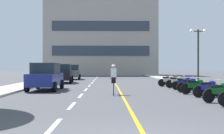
% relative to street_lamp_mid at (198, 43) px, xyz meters
% --- Properties ---
extents(ground_plane, '(140.00, 140.00, 0.00)m').
position_rel_street_lamp_mid_xyz_m(ground_plane, '(-7.13, 2.62, -3.54)').
color(ground_plane, '#47474C').
extents(curb_left, '(2.40, 72.00, 0.12)m').
position_rel_street_lamp_mid_xyz_m(curb_left, '(-14.33, 5.62, -3.48)').
color(curb_left, '#B7B2A8').
rests_on(curb_left, ground).
extents(curb_right, '(2.40, 72.00, 0.12)m').
position_rel_street_lamp_mid_xyz_m(curb_right, '(0.07, 5.62, -3.48)').
color(curb_right, '#B7B2A8').
rests_on(curb_right, ground).
extents(lane_dash_0, '(0.14, 2.20, 0.01)m').
position_rel_street_lamp_mid_xyz_m(lane_dash_0, '(-9.13, -16.38, -3.54)').
color(lane_dash_0, silver).
rests_on(lane_dash_0, ground).
extents(lane_dash_1, '(0.14, 2.20, 0.01)m').
position_rel_street_lamp_mid_xyz_m(lane_dash_1, '(-9.13, -12.38, -3.54)').
color(lane_dash_1, silver).
rests_on(lane_dash_1, ground).
extents(lane_dash_2, '(0.14, 2.20, 0.01)m').
position_rel_street_lamp_mid_xyz_m(lane_dash_2, '(-9.13, -8.38, -3.54)').
color(lane_dash_2, silver).
rests_on(lane_dash_2, ground).
extents(lane_dash_3, '(0.14, 2.20, 0.01)m').
position_rel_street_lamp_mid_xyz_m(lane_dash_3, '(-9.13, -4.38, -3.54)').
color(lane_dash_3, silver).
rests_on(lane_dash_3, ground).
extents(lane_dash_4, '(0.14, 2.20, 0.01)m').
position_rel_street_lamp_mid_xyz_m(lane_dash_4, '(-9.13, -0.38, -3.54)').
color(lane_dash_4, silver).
rests_on(lane_dash_4, ground).
extents(lane_dash_5, '(0.14, 2.20, 0.01)m').
position_rel_street_lamp_mid_xyz_m(lane_dash_5, '(-9.13, 3.62, -3.54)').
color(lane_dash_5, silver).
rests_on(lane_dash_5, ground).
extents(lane_dash_6, '(0.14, 2.20, 0.01)m').
position_rel_street_lamp_mid_xyz_m(lane_dash_6, '(-9.13, 7.62, -3.54)').
color(lane_dash_6, silver).
rests_on(lane_dash_6, ground).
extents(lane_dash_7, '(0.14, 2.20, 0.01)m').
position_rel_street_lamp_mid_xyz_m(lane_dash_7, '(-9.13, 11.62, -3.54)').
color(lane_dash_7, silver).
rests_on(lane_dash_7, ground).
extents(lane_dash_8, '(0.14, 2.20, 0.01)m').
position_rel_street_lamp_mid_xyz_m(lane_dash_8, '(-9.13, 15.62, -3.54)').
color(lane_dash_8, silver).
rests_on(lane_dash_8, ground).
extents(lane_dash_9, '(0.14, 2.20, 0.01)m').
position_rel_street_lamp_mid_xyz_m(lane_dash_9, '(-9.13, 19.62, -3.54)').
color(lane_dash_9, silver).
rests_on(lane_dash_9, ground).
extents(lane_dash_10, '(0.14, 2.20, 0.01)m').
position_rel_street_lamp_mid_xyz_m(lane_dash_10, '(-9.13, 23.62, -3.54)').
color(lane_dash_10, silver).
rests_on(lane_dash_10, ground).
extents(lane_dash_11, '(0.14, 2.20, 0.01)m').
position_rel_street_lamp_mid_xyz_m(lane_dash_11, '(-9.13, 27.62, -3.54)').
color(lane_dash_11, silver).
rests_on(lane_dash_11, ground).
extents(centre_line_yellow, '(0.12, 66.00, 0.01)m').
position_rel_street_lamp_mid_xyz_m(centre_line_yellow, '(-6.88, 5.62, -3.54)').
color(centre_line_yellow, gold).
rests_on(centre_line_yellow, ground).
extents(office_building, '(20.50, 8.35, 14.65)m').
position_rel_street_lamp_mid_xyz_m(office_building, '(-8.71, 30.74, 3.78)').
color(office_building, '#9E998E').
rests_on(office_building, ground).
extents(street_lamp_mid, '(1.46, 0.36, 4.62)m').
position_rel_street_lamp_mid_xyz_m(street_lamp_mid, '(0.00, 0.00, 0.00)').
color(street_lamp_mid, black).
rests_on(street_lamp_mid, curb_right).
extents(parked_car_near, '(1.94, 4.21, 1.82)m').
position_rel_street_lamp_mid_xyz_m(parked_car_near, '(-11.79, -4.77, -2.63)').
color(parked_car_near, black).
rests_on(parked_car_near, ground).
extents(parked_car_mid, '(2.13, 4.30, 1.82)m').
position_rel_street_lamp_mid_xyz_m(parked_car_mid, '(-11.97, 3.74, -2.63)').
color(parked_car_mid, black).
rests_on(parked_car_mid, ground).
extents(parked_car_far, '(2.13, 4.30, 1.82)m').
position_rel_street_lamp_mid_xyz_m(parked_car_far, '(-11.94, 11.54, -2.63)').
color(parked_car_far, black).
rests_on(parked_car_far, ground).
extents(motorcycle_2, '(1.66, 0.72, 0.92)m').
position_rel_street_lamp_mid_xyz_m(motorcycle_2, '(-2.75, -11.42, -3.07)').
color(motorcycle_2, black).
rests_on(motorcycle_2, ground).
extents(motorcycle_3, '(1.70, 0.60, 0.92)m').
position_rel_street_lamp_mid_xyz_m(motorcycle_3, '(-2.48, -9.30, -3.07)').
color(motorcycle_3, black).
rests_on(motorcycle_3, ground).
extents(motorcycle_4, '(1.70, 0.60, 0.92)m').
position_rel_street_lamp_mid_xyz_m(motorcycle_4, '(-2.67, -7.85, -3.07)').
color(motorcycle_4, black).
rests_on(motorcycle_4, ground).
extents(motorcycle_5, '(1.69, 0.60, 0.92)m').
position_rel_street_lamp_mid_xyz_m(motorcycle_5, '(-2.60, -6.41, -3.07)').
color(motorcycle_5, black).
rests_on(motorcycle_5, ground).
extents(motorcycle_6, '(1.67, 0.70, 0.92)m').
position_rel_street_lamp_mid_xyz_m(motorcycle_6, '(-2.48, -4.86, -3.07)').
color(motorcycle_6, black).
rests_on(motorcycle_6, ground).
extents(motorcycle_7, '(1.70, 0.60, 0.92)m').
position_rel_street_lamp_mid_xyz_m(motorcycle_7, '(-2.53, -2.95, -3.07)').
color(motorcycle_7, black).
rests_on(motorcycle_7, ground).
extents(motorcycle_8, '(1.70, 0.60, 0.92)m').
position_rel_street_lamp_mid_xyz_m(motorcycle_8, '(-2.78, -1.36, -3.07)').
color(motorcycle_8, black).
rests_on(motorcycle_8, ground).
extents(cyclist_rider, '(0.42, 1.77, 1.71)m').
position_rel_street_lamp_mid_xyz_m(cyclist_rider, '(-7.34, -7.86, -2.66)').
color(cyclist_rider, black).
rests_on(cyclist_rider, ground).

